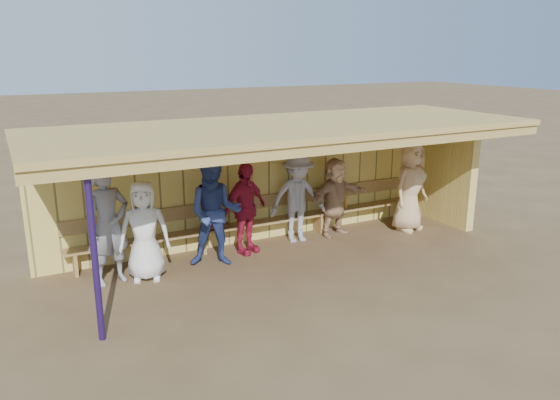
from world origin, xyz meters
The scene contains 11 objects.
ground centered at (0.00, 0.00, 0.00)m, with size 90.00×90.00×0.00m, color brown.
player_a centered at (-3.10, 0.45, 0.99)m, with size 0.72×0.48×1.99m, color gray.
player_b centered at (-2.55, 0.33, 0.85)m, with size 0.83×0.54×1.70m, color white.
player_c centered at (-1.28, 0.39, 0.97)m, with size 0.94×0.74×1.94m, color navy.
player_d centered at (-0.56, 0.69, 0.87)m, with size 1.02×0.43×1.74m, color #AD1B38.
player_e centered at (0.63, 0.81, 0.90)m, with size 1.17×0.67×1.81m, color #9997A0.
player_f centered at (1.52, 0.79, 0.82)m, with size 1.52×0.48×1.64m, color tan.
player_h centered at (3.10, 0.33, 0.95)m, with size 0.93×0.60×1.90m, color tan.
dugout_structure centered at (0.39, 0.69, 1.69)m, with size 8.80×3.20×2.50m.
bench centered at (0.00, 1.12, 0.53)m, with size 7.60×0.34×0.93m.
dugout_equipment centered at (-0.82, 0.99, 0.49)m, with size 6.93×0.62×0.80m.
Camera 1 is at (-4.52, -8.30, 3.73)m, focal length 35.00 mm.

